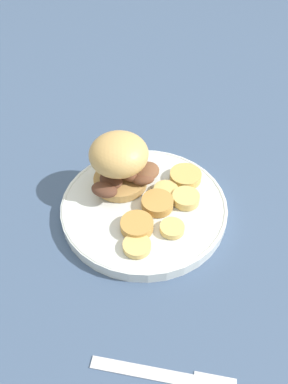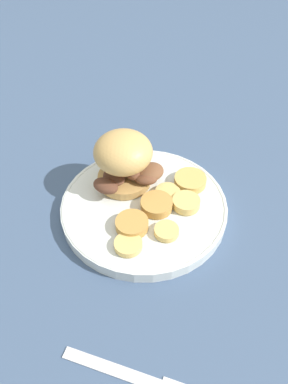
# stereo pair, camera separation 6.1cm
# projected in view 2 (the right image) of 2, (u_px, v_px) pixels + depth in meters

# --- Properties ---
(ground_plane) EXTENTS (4.00, 4.00, 0.00)m
(ground_plane) POSITION_uv_depth(u_px,v_px,m) (144.00, 211.00, 0.64)
(ground_plane) COLOR #3D5170
(dinner_plate) EXTENTS (0.28, 0.28, 0.02)m
(dinner_plate) POSITION_uv_depth(u_px,v_px,m) (144.00, 206.00, 0.63)
(dinner_plate) COLOR silver
(dinner_plate) RESTS_ON ground_plane
(sandwich) EXTENTS (0.14, 0.13, 0.10)m
(sandwich) POSITION_uv_depth(u_px,v_px,m) (125.00, 160.00, 0.62)
(sandwich) COLOR tan
(sandwich) RESTS_ON dinner_plate
(potato_round_0) EXTENTS (0.04, 0.04, 0.01)m
(potato_round_0) POSITION_uv_depth(u_px,v_px,m) (167.00, 231.00, 0.58)
(potato_round_0) COLOR #DBB766
(potato_round_0) RESTS_ON dinner_plate
(potato_round_1) EXTENTS (0.05, 0.05, 0.01)m
(potato_round_1) POSITION_uv_depth(u_px,v_px,m) (186.00, 202.00, 0.62)
(potato_round_1) COLOR #DBB766
(potato_round_1) RESTS_ON dinner_plate
(potato_round_2) EXTENTS (0.06, 0.06, 0.01)m
(potato_round_2) POSITION_uv_depth(u_px,v_px,m) (190.00, 180.00, 0.65)
(potato_round_2) COLOR tan
(potato_round_2) RESTS_ON dinner_plate
(potato_round_3) EXTENTS (0.05, 0.05, 0.02)m
(potato_round_3) POSITION_uv_depth(u_px,v_px,m) (132.00, 224.00, 0.58)
(potato_round_3) COLOR #BC8942
(potato_round_3) RESTS_ON dinner_plate
(potato_round_4) EXTENTS (0.04, 0.04, 0.01)m
(potato_round_4) POSITION_uv_depth(u_px,v_px,m) (168.00, 193.00, 0.63)
(potato_round_4) COLOR #DBB766
(potato_round_4) RESTS_ON dinner_plate
(potato_round_5) EXTENTS (0.04, 0.04, 0.01)m
(potato_round_5) POSITION_uv_depth(u_px,v_px,m) (128.00, 244.00, 0.56)
(potato_round_5) COLOR #DBB766
(potato_round_5) RESTS_ON dinner_plate
(potato_round_6) EXTENTS (0.05, 0.05, 0.02)m
(potato_round_6) POSITION_uv_depth(u_px,v_px,m) (157.00, 204.00, 0.61)
(potato_round_6) COLOR #BC8942
(potato_round_6) RESTS_ON dinner_plate
(fork) EXTENTS (0.06, 0.18, 0.00)m
(fork) POSITION_uv_depth(u_px,v_px,m) (133.00, 376.00, 0.45)
(fork) COLOR silver
(fork) RESTS_ON ground_plane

